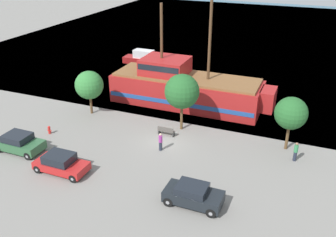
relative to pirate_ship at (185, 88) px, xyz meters
The scene contains 14 objects.
ground_plane 8.65m from the pirate_ship, 81.53° to the right, with size 160.00×160.00×0.00m, color gray.
water_surface 35.71m from the pirate_ship, 88.00° to the left, with size 80.00×80.00×0.00m, color #38667F.
pirate_ship is the anchor object (origin of this frame).
moored_boat_dockside 15.07m from the pirate_ship, 131.17° to the left, with size 6.96×1.84×1.97m.
parked_car_curb_front 16.87m from the pirate_ship, 68.13° to the right, with size 3.87×1.89×1.46m.
parked_car_curb_mid 16.33m from the pirate_ship, 105.00° to the right, with size 4.07×1.92×1.48m.
parked_car_curb_rear 17.26m from the pirate_ship, 122.77° to the right, with size 3.99×2.00×1.53m.
fire_hydrant 14.36m from the pirate_ship, 129.22° to the right, with size 0.42×0.25×0.76m.
bench_promenade_east 7.53m from the pirate_ship, 83.14° to the right, with size 1.50×0.45×0.85m.
pedestrian_walking_near 10.11m from the pirate_ship, 81.58° to the right, with size 0.32×0.32×1.58m.
pedestrian_walking_far 14.14m from the pirate_ship, 31.63° to the right, with size 0.32×0.32×1.64m.
tree_row_east 9.90m from the pirate_ship, 143.83° to the right, with size 2.80×2.80×4.43m.
tree_row_mideast 6.19m from the pirate_ship, 73.03° to the right, with size 3.14×3.14×5.32m.
tree_row_midwest 12.61m from the pirate_ship, 27.14° to the right, with size 2.67×2.67×4.64m.
Camera 1 is at (11.11, -26.45, 15.96)m, focal length 40.00 mm.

